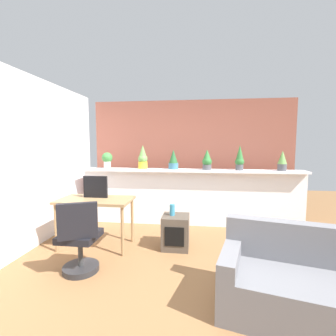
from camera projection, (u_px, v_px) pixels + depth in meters
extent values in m
plane|color=brown|center=(182.00, 282.00, 2.76)|extent=(12.00, 12.00, 0.00)
cube|color=white|center=(190.00, 198.00, 4.69)|extent=(4.23, 0.16, 1.05)
cube|color=white|center=(190.00, 171.00, 4.59)|extent=(4.23, 0.35, 0.04)
cube|color=brown|center=(191.00, 159.00, 5.21)|extent=(4.23, 0.10, 2.50)
cube|color=white|center=(15.00, 164.00, 3.33)|extent=(0.12, 4.40, 2.60)
cylinder|color=silver|center=(107.00, 165.00, 4.80)|extent=(0.14, 0.14, 0.14)
sphere|color=#3D843D|center=(107.00, 158.00, 4.79)|extent=(0.21, 0.21, 0.21)
cylinder|color=gold|center=(143.00, 165.00, 4.73)|extent=(0.18, 0.18, 0.14)
sphere|color=#669E4C|center=(143.00, 159.00, 4.72)|extent=(0.18, 0.18, 0.18)
cone|color=#669E4C|center=(143.00, 151.00, 4.71)|extent=(0.15, 0.15, 0.23)
cylinder|color=#386B84|center=(173.00, 166.00, 4.64)|extent=(0.19, 0.19, 0.12)
cone|color=#235B2D|center=(173.00, 156.00, 4.62)|extent=(0.17, 0.17, 0.26)
cylinder|color=#4C4C51|center=(207.00, 167.00, 4.53)|extent=(0.16, 0.16, 0.10)
sphere|color=#2D7033|center=(207.00, 162.00, 4.52)|extent=(0.18, 0.18, 0.18)
cone|color=#2D7033|center=(207.00, 155.00, 4.50)|extent=(0.15, 0.15, 0.19)
cylinder|color=#4C4C51|center=(239.00, 167.00, 4.44)|extent=(0.14, 0.14, 0.11)
sphere|color=#2D7033|center=(240.00, 162.00, 4.43)|extent=(0.16, 0.16, 0.16)
cone|color=#2D7033|center=(240.00, 152.00, 4.42)|extent=(0.14, 0.14, 0.28)
cylinder|color=#4C4C51|center=(282.00, 167.00, 4.36)|extent=(0.16, 0.16, 0.13)
cone|color=#669E4C|center=(282.00, 157.00, 4.34)|extent=(0.16, 0.16, 0.24)
cylinder|color=#99754C|center=(56.00, 228.00, 3.50)|extent=(0.04, 0.04, 0.71)
cylinder|color=#99754C|center=(122.00, 231.00, 3.37)|extent=(0.04, 0.04, 0.71)
cylinder|color=#99754C|center=(74.00, 218.00, 3.99)|extent=(0.04, 0.04, 0.71)
cylinder|color=#99754C|center=(132.00, 220.00, 3.86)|extent=(0.04, 0.04, 0.71)
cube|color=#99754C|center=(95.00, 200.00, 3.64)|extent=(1.10, 0.60, 0.04)
cube|color=black|center=(95.00, 187.00, 3.71)|extent=(0.38, 0.04, 0.34)
cylinder|color=#262628|center=(81.00, 268.00, 2.99)|extent=(0.44, 0.44, 0.07)
cylinder|color=#333333|center=(80.00, 252.00, 2.97)|extent=(0.06, 0.06, 0.34)
cube|color=black|center=(80.00, 236.00, 2.95)|extent=(0.44, 0.44, 0.08)
cube|color=black|center=(78.00, 221.00, 2.75)|extent=(0.43, 0.24, 0.42)
cube|color=#4C4238|center=(176.00, 232.00, 3.65)|extent=(0.40, 0.40, 0.50)
cube|color=black|center=(174.00, 236.00, 3.46)|extent=(0.28, 0.04, 0.28)
cylinder|color=teal|center=(172.00, 210.00, 3.64)|extent=(0.08, 0.08, 0.17)
cube|color=slate|center=(311.00, 300.00, 2.13)|extent=(1.70, 1.12, 0.40)
cube|color=slate|center=(308.00, 243.00, 2.37)|extent=(1.55, 0.53, 0.40)
cube|color=slate|center=(231.00, 256.00, 2.36)|extent=(0.34, 0.78, 0.16)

